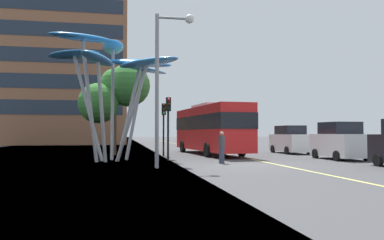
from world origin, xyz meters
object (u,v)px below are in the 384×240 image
Objects in this scene: red_bus at (210,127)px; traffic_light_kerb_near at (168,115)px; traffic_light_kerb_far at (164,118)px; car_parked_far at (290,140)px; leaf_sculpture at (119,63)px; street_lamp at (166,68)px; pedestrian at (222,147)px; car_parked_mid at (340,142)px.

traffic_light_kerb_near is at bearing -123.62° from red_bus.
traffic_light_kerb_near is (-3.86, -5.80, 0.62)m from red_bus.
car_parked_far is at bearing 9.27° from traffic_light_kerb_far.
red_bus is 3.17× the size of traffic_light_kerb_near.
leaf_sculpture is 1.09× the size of street_lamp.
red_bus is 2.65× the size of car_parked_far.
car_parked_far reaches higher than pedestrian.
leaf_sculpture reaches higher than car_parked_mid.
leaf_sculpture is at bearing 114.43° from street_lamp.
leaf_sculpture is 1.97× the size of car_parked_mid.
car_parked_mid is 7.02m from car_parked_far.
car_parked_far is at bearing 47.84° from pedestrian.
leaf_sculpture reaches higher than red_bus.
traffic_light_kerb_far is 0.91× the size of car_parked_mid.
red_bus is 9.42m from car_parked_mid.
leaf_sculpture is at bearing 175.13° from car_parked_mid.
traffic_light_kerb_near is 4.04m from pedestrian.
leaf_sculpture is (-6.73, -5.63, 3.58)m from red_bus.
red_bus is 9.48m from leaf_sculpture.
traffic_light_kerb_near is (2.88, -0.17, -2.95)m from leaf_sculpture.
traffic_light_kerb_near is 12.12m from car_parked_far.
street_lamp is at bearing -98.19° from traffic_light_kerb_near.
traffic_light_kerb_far is 0.51× the size of street_lamp.
red_bus is 3.94m from traffic_light_kerb_far.
traffic_light_kerb_near is 5.13m from street_lamp.
street_lamp reaches higher than traffic_light_kerb_near.
car_parked_far is (0.01, 7.02, -0.04)m from car_parked_mid.
car_parked_mid is 0.55× the size of street_lamp.
leaf_sculpture is 2.15× the size of traffic_light_kerb_far.
street_lamp is (-11.02, -3.72, 3.59)m from car_parked_mid.
traffic_light_kerb_far is 7.58m from pedestrian.
red_bus is at bearing -177.64° from car_parked_far.
car_parked_mid is (10.35, -0.96, -1.60)m from traffic_light_kerb_near.
traffic_light_kerb_near is at bearing -3.40° from leaf_sculpture.
pedestrian is (3.20, 2.09, -3.80)m from street_lamp.
red_bus reaches higher than traffic_light_kerb_far.
leaf_sculpture is 1.79× the size of car_parked_far.
traffic_light_kerb_far is at bearing 108.22° from pedestrian.
street_lamp is (-11.03, -10.75, 3.63)m from car_parked_far.
car_parked_mid is at bearing -4.87° from leaf_sculpture.
street_lamp is (-0.67, -4.68, 1.99)m from traffic_light_kerb_near.
leaf_sculpture is at bearing 152.98° from pedestrian.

